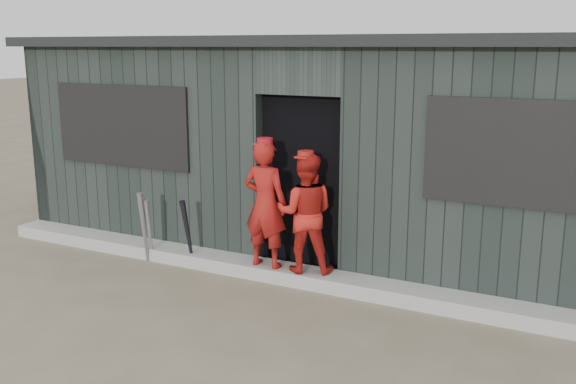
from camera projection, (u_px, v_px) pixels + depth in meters
The scene contains 9 objects.
ground at pixel (192, 349), 5.44m from camera, with size 80.00×80.00×0.00m, color brown.
curb at pixel (289, 274), 7.00m from camera, with size 8.00×0.36×0.15m, color #979792.
bat_left at pixel (149, 231), 7.56m from camera, with size 0.07×0.07×0.76m, color #9797A0.
bat_mid at pixel (144, 227), 7.50m from camera, with size 0.07×0.07×0.87m, color gray.
bat_right at pixel (188, 233), 7.38m from camera, with size 0.07×0.07×0.81m, color black.
player_red_left at pixel (265, 204), 6.89m from camera, with size 0.51×0.33×1.39m, color maroon.
player_red_right at pixel (305, 213), 6.76m from camera, with size 0.62×0.48×1.28m, color red.
player_grey_back at pixel (351, 226), 7.12m from camera, with size 0.54×0.35×1.10m, color #BDBDBD.
dugout at pixel (349, 144), 8.19m from camera, with size 8.30×3.30×2.62m.
Camera 1 is at (3.01, -4.08, 2.51)m, focal length 40.00 mm.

